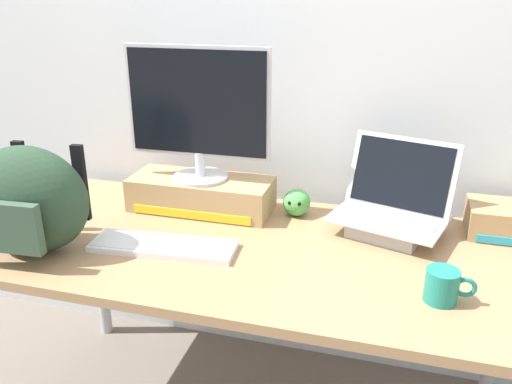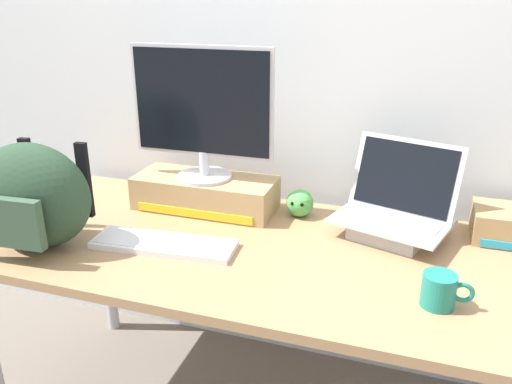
% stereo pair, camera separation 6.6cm
% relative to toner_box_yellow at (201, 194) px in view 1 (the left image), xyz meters
% --- Properties ---
extents(back_wall, '(7.00, 0.10, 2.60)m').
position_rel_toner_box_yellow_xyz_m(back_wall, '(0.27, 0.27, 0.52)').
color(back_wall, silver).
rests_on(back_wall, ground).
extents(desk, '(1.74, 0.80, 0.72)m').
position_rel_toner_box_yellow_xyz_m(desk, '(0.27, -0.23, -0.13)').
color(desk, '#A87F56').
rests_on(desk, ground).
extents(toner_box_yellow, '(0.51, 0.21, 0.12)m').
position_rel_toner_box_yellow_xyz_m(toner_box_yellow, '(0.00, 0.00, 0.00)').
color(toner_box_yellow, tan).
rests_on(toner_box_yellow, desk).
extents(desktop_monitor, '(0.51, 0.19, 0.46)m').
position_rel_toner_box_yellow_xyz_m(desktop_monitor, '(0.00, -0.00, 0.30)').
color(desktop_monitor, silver).
rests_on(desktop_monitor, toner_box_yellow).
extents(open_laptop, '(0.41, 0.34, 0.30)m').
position_rel_toner_box_yellow_xyz_m(open_laptop, '(0.67, -0.02, 0.00)').
color(open_laptop, '#ADADB2').
rests_on(open_laptop, desk).
extents(external_keyboard, '(0.46, 0.18, 0.02)m').
position_rel_toner_box_yellow_xyz_m(external_keyboard, '(0.00, -0.33, -0.05)').
color(external_keyboard, white).
rests_on(external_keyboard, desk).
extents(messenger_backpack, '(0.38, 0.29, 0.33)m').
position_rel_toner_box_yellow_xyz_m(messenger_backpack, '(-0.37, -0.44, 0.11)').
color(messenger_backpack, '#28422D').
rests_on(messenger_backpack, desk).
extents(coffee_mug, '(0.13, 0.09, 0.09)m').
position_rel_toner_box_yellow_xyz_m(coffee_mug, '(0.81, -0.40, -0.01)').
color(coffee_mug, '#1E7F70').
rests_on(coffee_mug, desk).
extents(cell_phone, '(0.09, 0.15, 0.01)m').
position_rel_toner_box_yellow_xyz_m(cell_phone, '(-0.47, -0.16, -0.05)').
color(cell_phone, red).
rests_on(cell_phone, desk).
extents(plush_toy, '(0.10, 0.10, 0.10)m').
position_rel_toner_box_yellow_xyz_m(plush_toy, '(0.34, 0.04, -0.01)').
color(plush_toy, '#56B256').
rests_on(plush_toy, desk).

